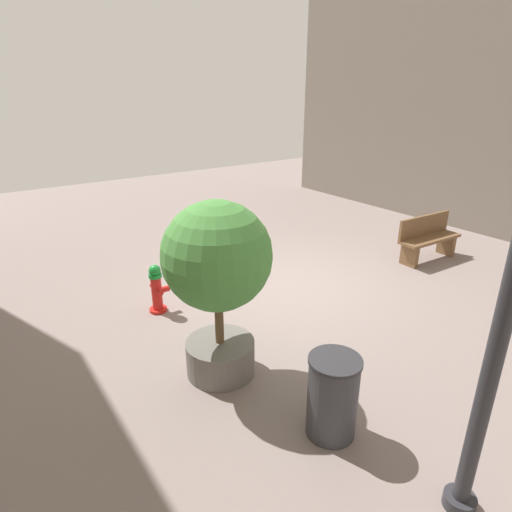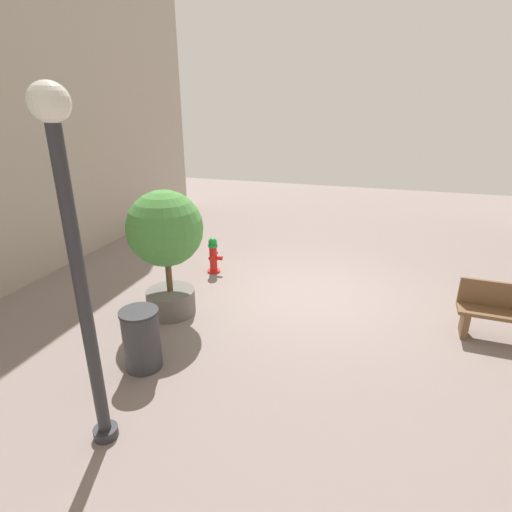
{
  "view_description": "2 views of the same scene",
  "coord_description": "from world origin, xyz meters",
  "views": [
    {
      "loc": [
        4.73,
        5.57,
        3.48
      ],
      "look_at": [
        0.88,
        0.23,
        0.87
      ],
      "focal_mm": 29.94,
      "sensor_mm": 36.0,
      "label": 1
    },
    {
      "loc": [
        -1.08,
        7.39,
        3.66
      ],
      "look_at": [
        1.12,
        0.26,
        0.81
      ],
      "focal_mm": 28.17,
      "sensor_mm": 36.0,
      "label": 2
    }
  ],
  "objects": [
    {
      "name": "ground_plane",
      "position": [
        0.0,
        0.0,
        0.0
      ],
      "size": [
        23.4,
        23.4,
        0.0
      ],
      "primitive_type": "plane",
      "color": "gray"
    },
    {
      "name": "fire_hydrant",
      "position": [
        2.37,
        -0.49,
        0.41
      ],
      "size": [
        0.36,
        0.39,
        0.83
      ],
      "color": "red",
      "rests_on": "ground_plane"
    },
    {
      "name": "bench_near",
      "position": [
        -3.3,
        0.72,
        0.49
      ],
      "size": [
        1.56,
        0.53,
        0.95
      ],
      "color": "brown",
      "rests_on": "ground_plane"
    },
    {
      "name": "planter_tree",
      "position": [
        2.38,
        1.52,
        1.45
      ],
      "size": [
        1.33,
        1.33,
        2.3
      ],
      "color": "slate",
      "rests_on": "ground_plane"
    },
    {
      "name": "street_lamp",
      "position": [
        1.68,
        4.42,
        2.39
      ],
      "size": [
        0.36,
        0.36,
        3.84
      ],
      "color": "#2D2D33",
      "rests_on": "ground_plane"
    },
    {
      "name": "trash_bin",
      "position": [
        1.97,
        3.11,
        0.47
      ],
      "size": [
        0.56,
        0.56,
        0.93
      ],
      "color": "#38383D",
      "rests_on": "ground_plane"
    }
  ]
}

